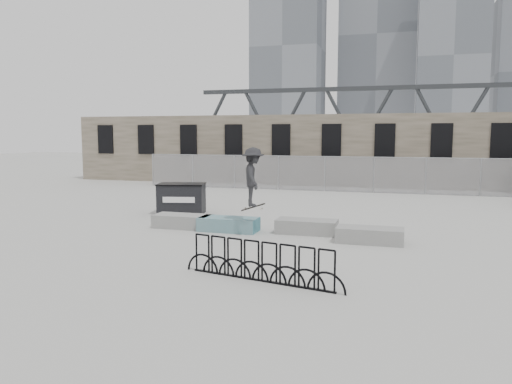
# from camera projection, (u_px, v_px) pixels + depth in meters

# --- Properties ---
(ground) EXTENTS (120.00, 120.00, 0.00)m
(ground) POSITION_uv_depth(u_px,v_px,m) (267.00, 231.00, 16.86)
(ground) COLOR #A3A39E
(ground) RESTS_ON ground
(stone_wall) EXTENTS (36.00, 2.58, 4.50)m
(stone_wall) POSITION_uv_depth(u_px,v_px,m) (334.00, 150.00, 32.05)
(stone_wall) COLOR #685D4C
(stone_wall) RESTS_ON ground
(chainlink_fence) EXTENTS (22.06, 0.06, 2.02)m
(chainlink_fence) POSITION_uv_depth(u_px,v_px,m) (325.00, 173.00, 28.63)
(chainlink_fence) COLOR gray
(chainlink_fence) RESTS_ON ground
(planter_far_left) EXTENTS (2.00, 0.90, 0.46)m
(planter_far_left) POSITION_uv_depth(u_px,v_px,m) (183.00, 221.00, 17.53)
(planter_far_left) COLOR gray
(planter_far_left) RESTS_ON ground
(planter_center_left) EXTENTS (2.00, 0.90, 0.46)m
(planter_center_left) POSITION_uv_depth(u_px,v_px,m) (229.00, 224.00, 16.92)
(planter_center_left) COLOR teal
(planter_center_left) RESTS_ON ground
(planter_center_right) EXTENTS (2.00, 0.90, 0.46)m
(planter_center_right) POSITION_uv_depth(u_px,v_px,m) (307.00, 226.00, 16.51)
(planter_center_right) COLOR gray
(planter_center_right) RESTS_ON ground
(planter_offset) EXTENTS (2.00, 0.90, 0.46)m
(planter_offset) POSITION_uv_depth(u_px,v_px,m) (370.00, 235.00, 15.09)
(planter_offset) COLOR gray
(planter_offset) RESTS_ON ground
(dumpster) EXTENTS (2.13, 1.58, 1.25)m
(dumpster) POSITION_uv_depth(u_px,v_px,m) (182.00, 198.00, 20.59)
(dumpster) COLOR black
(dumpster) RESTS_ON ground
(bike_rack) EXTENTS (3.95, 0.95, 0.90)m
(bike_rack) POSITION_uv_depth(u_px,v_px,m) (260.00, 262.00, 11.12)
(bike_rack) COLOR black
(bike_rack) RESTS_ON ground
(skyline_towers) EXTENTS (58.00, 28.00, 48.00)m
(skyline_towers) POSITION_uv_depth(u_px,v_px,m) (382.00, 50.00, 104.02)
(skyline_towers) COLOR slate
(skyline_towers) RESTS_ON ground
(truss_bridge) EXTENTS (70.00, 3.00, 9.80)m
(truss_bridge) POSITION_uv_depth(u_px,v_px,m) (450.00, 127.00, 65.88)
(truss_bridge) COLOR #2D3033
(truss_bridge) RESTS_ON ground
(skateboarder) EXTENTS (1.11, 1.40, 2.07)m
(skateboarder) POSITION_uv_depth(u_px,v_px,m) (253.00, 177.00, 16.03)
(skateboarder) COLOR #242427
(skateboarder) RESTS_ON ground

